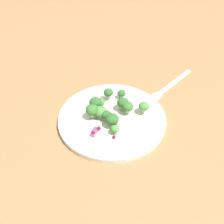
# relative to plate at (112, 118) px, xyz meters

# --- Properties ---
(ground_plane) EXTENTS (1.80, 1.80, 0.02)m
(ground_plane) POSITION_rel_plate_xyz_m (-0.02, -0.02, -0.02)
(ground_plane) COLOR olive
(plate) EXTENTS (0.25, 0.25, 0.02)m
(plate) POSITION_rel_plate_xyz_m (0.00, 0.00, 0.00)
(plate) COLOR white
(plate) RESTS_ON ground_plane
(dressing_pool) EXTENTS (0.15, 0.15, 0.00)m
(dressing_pool) POSITION_rel_plate_xyz_m (0.00, -0.00, 0.00)
(dressing_pool) COLOR white
(dressing_pool) RESTS_ON plate
(broccoli_floret_0) EXTENTS (0.02, 0.02, 0.02)m
(broccoli_floret_0) POSITION_rel_plate_xyz_m (-0.02, -0.04, 0.02)
(broccoli_floret_0) COLOR #ADD18E
(broccoli_floret_0) RESTS_ON plate
(broccoli_floret_1) EXTENTS (0.02, 0.02, 0.02)m
(broccoli_floret_1) POSITION_rel_plate_xyz_m (-0.07, -0.00, 0.02)
(broccoli_floret_1) COLOR #ADD18E
(broccoli_floret_1) RESTS_ON plate
(broccoli_floret_2) EXTENTS (0.03, 0.03, 0.03)m
(broccoli_floret_2) POSITION_rel_plate_xyz_m (0.01, -0.02, 0.02)
(broccoli_floret_2) COLOR #9EC684
(broccoli_floret_2) RESTS_ON plate
(broccoli_floret_3) EXTENTS (0.03, 0.03, 0.03)m
(broccoli_floret_3) POSITION_rel_plate_xyz_m (-0.02, 0.03, 0.02)
(broccoli_floret_3) COLOR #ADD18E
(broccoli_floret_3) RESTS_ON plate
(broccoli_floret_4) EXTENTS (0.03, 0.03, 0.03)m
(broccoli_floret_4) POSITION_rel_plate_xyz_m (0.02, -0.04, 0.03)
(broccoli_floret_4) COLOR #9EC684
(broccoli_floret_4) RESTS_ON plate
(broccoli_floret_5) EXTENTS (0.03, 0.03, 0.03)m
(broccoli_floret_5) POSITION_rel_plate_xyz_m (-0.01, -0.04, 0.03)
(broccoli_floret_5) COLOR #8EB77A
(broccoli_floret_5) RESTS_ON plate
(broccoli_floret_6) EXTENTS (0.03, 0.03, 0.03)m
(broccoli_floret_6) POSITION_rel_plate_xyz_m (0.03, 0.01, 0.02)
(broccoli_floret_6) COLOR #ADD18E
(broccoli_floret_6) RESTS_ON plate
(broccoli_floret_7) EXTENTS (0.02, 0.02, 0.02)m
(broccoli_floret_7) POSITION_rel_plate_xyz_m (-0.06, -0.03, 0.03)
(broccoli_floret_7) COLOR #9EC684
(broccoli_floret_7) RESTS_ON plate
(broccoli_floret_8) EXTENTS (0.02, 0.02, 0.02)m
(broccoli_floret_8) POSITION_rel_plate_xyz_m (0.05, 0.02, 0.02)
(broccoli_floret_8) COLOR #ADD18E
(broccoli_floret_8) RESTS_ON plate
(broccoli_floret_9) EXTENTS (0.02, 0.02, 0.02)m
(broccoli_floret_9) POSITION_rel_plate_xyz_m (0.02, -0.01, 0.02)
(broccoli_floret_9) COLOR #9EC684
(broccoli_floret_9) RESTS_ON plate
(broccoli_floret_10) EXTENTS (0.03, 0.03, 0.03)m
(broccoli_floret_10) POSITION_rel_plate_xyz_m (-0.03, 0.02, 0.03)
(broccoli_floret_10) COLOR #8EB77A
(broccoli_floret_10) RESTS_ON plate
(broccoli_floret_11) EXTENTS (0.03, 0.03, 0.03)m
(broccoli_floret_11) POSITION_rel_plate_xyz_m (-0.04, 0.07, 0.03)
(broccoli_floret_11) COLOR #9EC684
(broccoli_floret_11) RESTS_ON plate
(cranberry_0) EXTENTS (0.01, 0.01, 0.01)m
(cranberry_0) POSITION_rel_plate_xyz_m (0.07, -0.01, 0.01)
(cranberry_0) COLOR maroon
(cranberry_0) RESTS_ON plate
(cranberry_1) EXTENTS (0.01, 0.01, 0.01)m
(cranberry_1) POSITION_rel_plate_xyz_m (0.06, 0.03, 0.01)
(cranberry_1) COLOR maroon
(cranberry_1) RESTS_ON plate
(cranberry_2) EXTENTS (0.01, 0.01, 0.01)m
(cranberry_2) POSITION_rel_plate_xyz_m (0.05, -0.01, 0.01)
(cranberry_2) COLOR maroon
(cranberry_2) RESTS_ON plate
(onion_bit_0) EXTENTS (0.01, 0.01, 0.00)m
(onion_bit_0) POSITION_rel_plate_xyz_m (-0.05, 0.03, 0.01)
(onion_bit_0) COLOR #934C84
(onion_bit_0) RESTS_ON plate
(onion_bit_1) EXTENTS (0.01, 0.01, 0.00)m
(onion_bit_1) POSITION_rel_plate_xyz_m (0.03, 0.02, 0.01)
(onion_bit_1) COLOR #934C84
(onion_bit_1) RESTS_ON plate
(onion_bit_2) EXTENTS (0.02, 0.01, 0.01)m
(onion_bit_2) POSITION_rel_plate_xyz_m (0.06, -0.02, 0.01)
(onion_bit_2) COLOR #843D75
(onion_bit_2) RESTS_ON plate
(onion_bit_3) EXTENTS (0.01, 0.02, 0.00)m
(onion_bit_3) POSITION_rel_plate_xyz_m (-0.00, 0.00, 0.01)
(onion_bit_3) COLOR #934C84
(onion_bit_3) RESTS_ON plate
(onion_bit_4) EXTENTS (0.01, 0.01, 0.01)m
(onion_bit_4) POSITION_rel_plate_xyz_m (0.07, -0.02, 0.01)
(onion_bit_4) COLOR #934C84
(onion_bit_4) RESTS_ON plate
(fork) EXTENTS (0.18, 0.09, 0.01)m
(fork) POSITION_rel_plate_xyz_m (-0.18, 0.10, -0.01)
(fork) COLOR silver
(fork) RESTS_ON ground_plane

